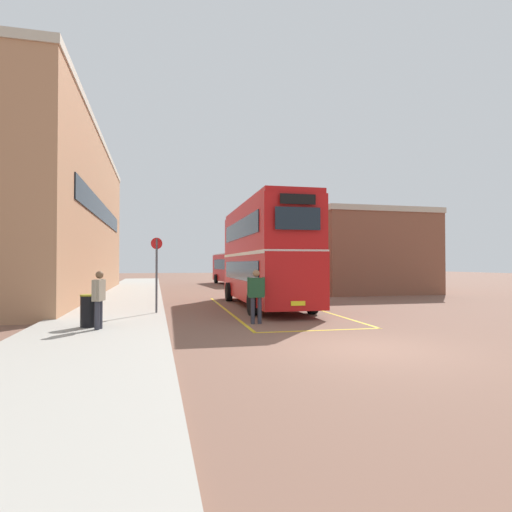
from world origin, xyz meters
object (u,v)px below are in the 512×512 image
pedestrian_boarding (256,292)px  litter_bin (90,311)px  double_decker_bus (264,253)px  bus_stop_sign (157,268)px  pedestrian_waiting_near (99,296)px  single_deck_bus (234,268)px

pedestrian_boarding → litter_bin: size_ratio=1.89×
pedestrian_boarding → litter_bin: pedestrian_boarding is taller
double_decker_bus → bus_stop_sign: double_decker_bus is taller
pedestrian_waiting_near → bus_stop_sign: 4.15m
bus_stop_sign → pedestrian_boarding: bearing=-40.9°
single_deck_bus → pedestrian_waiting_near: bearing=-108.5°
bus_stop_sign → double_decker_bus: bearing=27.2°
bus_stop_sign → single_deck_bus: bearing=72.3°
double_decker_bus → single_deck_bus: bearing=83.2°
double_decker_bus → pedestrian_boarding: bearing=-107.5°
pedestrian_waiting_near → pedestrian_boarding: bearing=10.8°
litter_bin → bus_stop_sign: (1.94, 3.20, 1.23)m
double_decker_bus → bus_stop_sign: size_ratio=3.62×
pedestrian_boarding → litter_bin: (-5.19, -0.38, -0.44)m
double_decker_bus → bus_stop_sign: bearing=-152.8°
pedestrian_waiting_near → double_decker_bus: bearing=43.8°
double_decker_bus → pedestrian_boarding: double_decker_bus is taller
litter_bin → double_decker_bus: bearing=39.8°
litter_bin → pedestrian_waiting_near: bearing=-59.4°
bus_stop_sign → pedestrian_waiting_near: bearing=-113.4°
single_deck_bus → litter_bin: 27.96m
double_decker_bus → pedestrian_boarding: 5.79m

